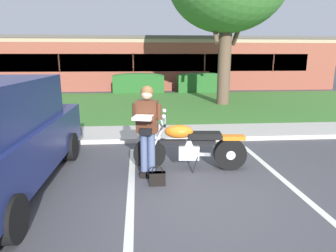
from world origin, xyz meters
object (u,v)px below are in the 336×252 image
object	(u,v)px
hedge_left	(139,83)
brick_building	(136,62)
hedge_center_left	(201,82)
handbag	(157,177)
motorcycle	(194,146)
rider_person	(147,124)

from	to	relation	value
hedge_left	brick_building	xyz separation A→B (m)	(-0.33, 6.65, 1.10)
hedge_center_left	brick_building	bearing A→B (deg)	122.08
handbag	motorcycle	bearing A→B (deg)	43.01
motorcycle	rider_person	distance (m)	1.10
rider_person	hedge_left	world-z (taller)	rider_person
motorcycle	rider_person	world-z (taller)	rider_person
rider_person	hedge_left	size ratio (longest dim) A/B	0.56
handbag	hedge_left	bearing A→B (deg)	92.40
motorcycle	hedge_center_left	bearing A→B (deg)	78.64
motorcycle	brick_building	bearing A→B (deg)	94.88
hedge_left	hedge_center_left	size ratio (longest dim) A/B	1.07
motorcycle	brick_building	size ratio (longest dim) A/B	0.08
rider_person	handbag	xyz separation A→B (m)	(0.16, -0.40, -0.86)
motorcycle	handbag	size ratio (longest dim) A/B	6.23
handbag	hedge_center_left	bearing A→B (deg)	76.11
hedge_left	brick_building	bearing A→B (deg)	92.82
handbag	hedge_center_left	distance (m)	13.69
rider_person	brick_building	xyz separation A→B (m)	(-0.72, 19.53, 0.75)
handbag	hedge_center_left	size ratio (longest dim) A/B	0.13
hedge_center_left	brick_building	size ratio (longest dim) A/B	0.10
motorcycle	brick_building	world-z (taller)	brick_building
hedge_center_left	hedge_left	bearing A→B (deg)	180.00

